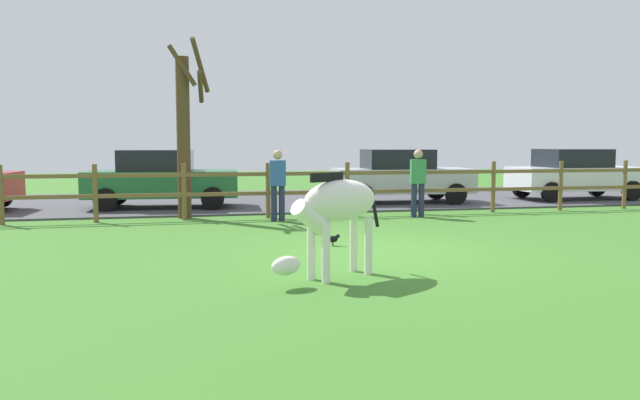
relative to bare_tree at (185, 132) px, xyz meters
name	(u,v)px	position (x,y,z in m)	size (l,w,h in m)	color
ground_plane	(379,251)	(3.10, -5.38, -2.06)	(60.00, 60.00, 0.00)	#3D7528
parking_asphalt	(287,200)	(3.10, 3.92, -2.04)	(28.00, 7.40, 0.05)	#47474C
paddock_fence	(308,186)	(2.91, -0.38, -1.31)	(21.72, 0.11, 1.32)	brown
bare_tree	(185,132)	(0.00, 0.00, 0.00)	(0.99, 1.08, 4.20)	#513A23
zebra	(336,209)	(1.89, -7.24, -1.14)	(1.73, 1.20, 1.41)	white
crow_on_grass	(334,239)	(2.48, -4.70, -1.94)	(0.21, 0.10, 0.20)	black
parked_car_silver	(401,176)	(6.20, 2.18, -1.22)	(4.11, 2.10, 1.56)	#B7BABF
parked_car_green	(161,178)	(-0.63, 2.23, -1.22)	(4.11, 2.11, 1.56)	#236B38
parked_car_white	(575,174)	(11.90, 2.07, -1.22)	(4.03, 1.94, 1.56)	white
visitor_left_of_tree	(418,180)	(5.50, -0.99, -1.16)	(0.39, 0.28, 1.64)	#232847
visitor_right_of_tree	(278,182)	(2.06, -1.06, -1.16)	(0.38, 0.25, 1.64)	#232847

